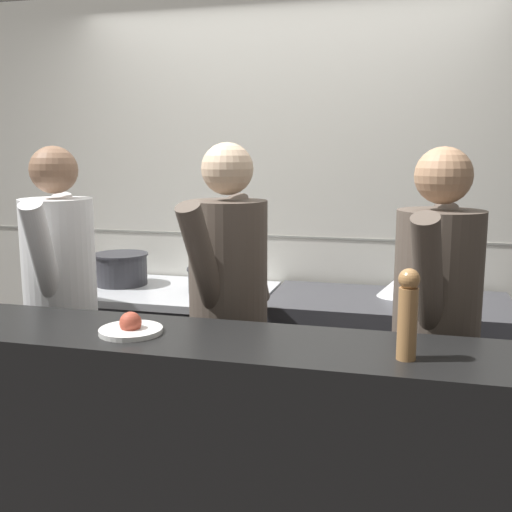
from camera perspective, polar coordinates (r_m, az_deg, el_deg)
wall_back_tiled at (r=3.64m, az=2.76°, el=4.27°), size 8.00×0.06×2.60m
oven_range at (r=3.63m, az=-8.38°, el=-9.83°), size 1.21×0.71×0.87m
prep_counter at (r=3.37m, az=12.28°, el=-11.45°), size 1.25×0.65×0.89m
pass_counter at (r=2.33m, az=-5.28°, el=-19.76°), size 3.05×0.45×1.02m
stock_pot at (r=3.66m, az=-12.72°, el=-1.12°), size 0.32×0.32×0.19m
sauce_pot at (r=3.36m, az=-4.09°, el=-2.24°), size 0.30×0.30×0.14m
mixing_bowl_steel at (r=3.30m, az=13.33°, el=-2.85°), size 0.22×0.22×0.11m
chefs_knife at (r=3.10m, az=15.90°, el=-4.67°), size 0.34×0.07×0.02m
plated_dish_main at (r=2.19m, az=-11.84°, el=-6.71°), size 0.23×0.23×0.08m
pepper_mill at (r=1.90m, az=14.26°, el=-5.22°), size 0.07×0.07×0.29m
chef_head_cook at (r=3.05m, az=-18.06°, el=-4.22°), size 0.42×0.73×1.68m
chef_sous at (r=2.67m, az=-2.64°, el=-5.57°), size 0.41×0.74×1.69m
chef_line at (r=2.52m, az=16.70°, el=-7.17°), size 0.41×0.73×1.68m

